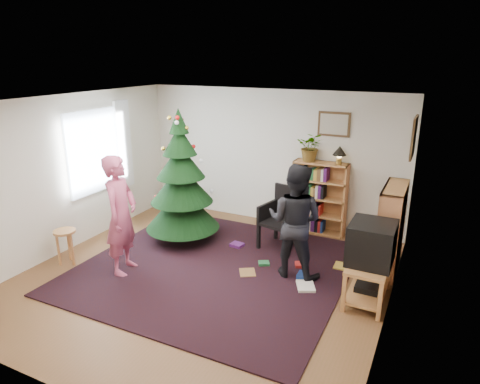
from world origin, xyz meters
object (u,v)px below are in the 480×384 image
at_px(stool, 65,238).
at_px(person_standing, 121,215).
at_px(crt_tv, 371,243).
at_px(person_by_chair, 295,221).
at_px(armchair, 283,215).
at_px(christmas_tree, 182,188).
at_px(potted_plant, 311,147).
at_px(picture_back, 334,124).
at_px(table_lamp, 340,152).
at_px(tv_stand, 368,278).
at_px(bookshelf_back, 319,197).
at_px(bookshelf_right, 391,228).
at_px(picture_right, 414,138).

distance_m(stool, person_standing, 1.08).
height_order(crt_tv, person_by_chair, person_by_chair).
height_order(armchair, stool, armchair).
bearing_deg(person_standing, armchair, -58.00).
bearing_deg(christmas_tree, armchair, 17.62).
relative_size(crt_tv, armchair, 0.59).
height_order(person_standing, potted_plant, potted_plant).
bearing_deg(person_by_chair, stool, 21.05).
relative_size(picture_back, person_by_chair, 0.33).
distance_m(christmas_tree, table_lamp, 2.73).
xyz_separation_m(person_standing, potted_plant, (1.96, 2.68, 0.67)).
relative_size(tv_stand, stool, 1.62).
distance_m(tv_stand, table_lamp, 2.44).
relative_size(stool, person_standing, 0.31).
xyz_separation_m(christmas_tree, crt_tv, (3.21, -0.57, -0.13)).
relative_size(picture_back, bookshelf_back, 0.42).
bearing_deg(person_standing, bookshelf_back, -52.63).
bearing_deg(crt_tv, table_lamp, 115.28).
relative_size(bookshelf_back, stool, 2.38).
xyz_separation_m(crt_tv, potted_plant, (-1.41, 1.93, 0.74)).
xyz_separation_m(tv_stand, potted_plant, (-1.41, 1.93, 1.23)).
distance_m(picture_back, stool, 4.70).
height_order(bookshelf_right, table_lamp, table_lamp).
xyz_separation_m(bookshelf_right, potted_plant, (-1.53, 0.93, 0.89)).
bearing_deg(armchair, picture_back, 75.52).
bearing_deg(bookshelf_right, picture_back, 48.27).
distance_m(bookshelf_right, tv_stand, 1.06).
bearing_deg(armchair, table_lamp, 64.70).
bearing_deg(bookshelf_right, crt_tv, 173.00).
bearing_deg(armchair, tv_stand, -21.19).
relative_size(stool, person_by_chair, 0.33).
height_order(picture_back, stool, picture_back).
height_order(picture_back, armchair, picture_back).
distance_m(armchair, person_by_chair, 1.02).
relative_size(picture_back, person_standing, 0.31).
distance_m(christmas_tree, person_by_chair, 2.14).
bearing_deg(picture_right, crt_tv, -100.92).
distance_m(crt_tv, table_lamp, 2.24).
height_order(picture_right, bookshelf_right, picture_right).
xyz_separation_m(christmas_tree, person_standing, (-0.16, -1.32, -0.06)).
xyz_separation_m(christmas_tree, tv_stand, (3.21, -0.57, -0.62)).
relative_size(bookshelf_right, tv_stand, 1.47).
distance_m(bookshelf_right, table_lamp, 1.63).
bearing_deg(crt_tv, person_standing, -167.37).
bearing_deg(person_by_chair, bookshelf_back, -84.94).
height_order(picture_back, crt_tv, picture_back).
height_order(picture_right, bookshelf_back, picture_right).
height_order(person_by_chair, table_lamp, person_by_chair).
height_order(bookshelf_back, bookshelf_right, same).
height_order(armchair, table_lamp, table_lamp).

